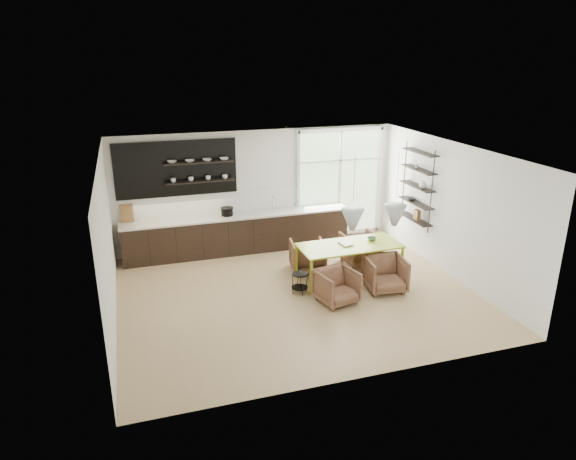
{
  "coord_description": "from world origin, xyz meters",
  "views": [
    {
      "loc": [
        -3.01,
        -8.94,
        4.68
      ],
      "look_at": [
        0.01,
        0.6,
        1.17
      ],
      "focal_mm": 32.0,
      "sensor_mm": 36.0,
      "label": 1
    }
  ],
  "objects_px": {
    "armchair_front_right": "(385,274)",
    "armchair_back_right": "(360,248)",
    "dining_table": "(349,247)",
    "wire_stool": "(300,280)",
    "armchair_front_left": "(337,287)",
    "armchair_back_left": "(308,256)"
  },
  "relations": [
    {
      "from": "armchair_back_right",
      "to": "wire_stool",
      "type": "xyz_separation_m",
      "value": [
        -1.83,
        -1.06,
        -0.09
      ]
    },
    {
      "from": "armchair_front_left",
      "to": "armchair_front_right",
      "type": "bearing_deg",
      "value": -2.71
    },
    {
      "from": "armchair_back_right",
      "to": "armchair_front_left",
      "type": "height_order",
      "value": "armchair_back_right"
    },
    {
      "from": "dining_table",
      "to": "armchair_front_left",
      "type": "bearing_deg",
      "value": -126.98
    },
    {
      "from": "armchair_back_left",
      "to": "armchair_back_right",
      "type": "distance_m",
      "value": 1.29
    },
    {
      "from": "dining_table",
      "to": "armchair_front_right",
      "type": "height_order",
      "value": "dining_table"
    },
    {
      "from": "armchair_front_right",
      "to": "armchair_back_right",
      "type": "bearing_deg",
      "value": 92.39
    },
    {
      "from": "dining_table",
      "to": "wire_stool",
      "type": "height_order",
      "value": "dining_table"
    },
    {
      "from": "dining_table",
      "to": "armchair_front_left",
      "type": "distance_m",
      "value": 1.2
    },
    {
      "from": "armchair_front_left",
      "to": "armchair_front_right",
      "type": "relative_size",
      "value": 0.93
    },
    {
      "from": "armchair_back_right",
      "to": "armchair_front_left",
      "type": "xyz_separation_m",
      "value": [
        -1.27,
        -1.67,
        -0.03
      ]
    },
    {
      "from": "wire_stool",
      "to": "armchair_back_left",
      "type": "bearing_deg",
      "value": 62.51
    },
    {
      "from": "armchair_front_left",
      "to": "wire_stool",
      "type": "xyz_separation_m",
      "value": [
        -0.56,
        0.61,
        -0.06
      ]
    },
    {
      "from": "armchair_back_left",
      "to": "armchair_front_left",
      "type": "xyz_separation_m",
      "value": [
        0.02,
        -1.64,
        -0.01
      ]
    },
    {
      "from": "dining_table",
      "to": "armchair_front_left",
      "type": "relative_size",
      "value": 2.99
    },
    {
      "from": "armchair_back_right",
      "to": "dining_table",
      "type": "bearing_deg",
      "value": 47.07
    },
    {
      "from": "armchair_back_left",
      "to": "armchair_front_right",
      "type": "distance_m",
      "value": 1.86
    },
    {
      "from": "armchair_front_left",
      "to": "armchair_back_left",
      "type": "bearing_deg",
      "value": 77.95
    },
    {
      "from": "dining_table",
      "to": "armchair_back_right",
      "type": "xyz_separation_m",
      "value": [
        0.62,
        0.75,
        -0.38
      ]
    },
    {
      "from": "armchair_back_left",
      "to": "armchair_front_left",
      "type": "height_order",
      "value": "armchair_back_left"
    },
    {
      "from": "armchair_back_right",
      "to": "armchair_front_right",
      "type": "relative_size",
      "value": 1.01
    },
    {
      "from": "armchair_front_right",
      "to": "wire_stool",
      "type": "relative_size",
      "value": 1.87
    }
  ]
}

